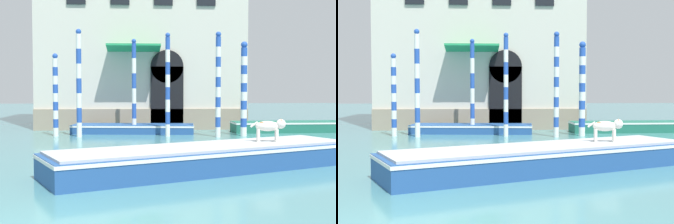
{
  "view_description": "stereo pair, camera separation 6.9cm",
  "coord_description": "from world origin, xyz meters",
  "views": [
    {
      "loc": [
        2.02,
        -5.82,
        2.09
      ],
      "look_at": [
        3.14,
        11.86,
        1.2
      ],
      "focal_mm": 50.0,
      "sensor_mm": 36.0,
      "label": 1
    },
    {
      "loc": [
        2.09,
        -5.82,
        2.09
      ],
      "look_at": [
        3.14,
        11.86,
        1.2
      ],
      "focal_mm": 50.0,
      "sensor_mm": 36.0,
      "label": 2
    }
  ],
  "objects": [
    {
      "name": "mooring_pole_5",
      "position": [
        6.67,
        14.52,
        2.1
      ],
      "size": [
        0.29,
        0.29,
        4.15
      ],
      "color": "white",
      "rests_on": "ground_plane"
    },
    {
      "name": "mooring_pole_3",
      "position": [
        -1.59,
        14.84,
        1.83
      ],
      "size": [
        0.24,
        0.24,
        3.62
      ],
      "color": "white",
      "rests_on": "ground_plane"
    },
    {
      "name": "mooring_pole_0",
      "position": [
        5.44,
        14.09,
        2.28
      ],
      "size": [
        0.23,
        0.23,
        4.52
      ],
      "color": "white",
      "rests_on": "ground_plane"
    },
    {
      "name": "boat_moored_near_palazzo",
      "position": [
        1.78,
        16.13,
        0.22
      ],
      "size": [
        5.81,
        2.25,
        0.41
      ],
      "rotation": [
        0.0,
        0.0,
        -0.1
      ],
      "color": "#234C8C",
      "rests_on": "ground_plane"
    },
    {
      "name": "boat_moored_far",
      "position": [
        9.24,
        16.19,
        0.27
      ],
      "size": [
        5.49,
        1.53,
        0.51
      ],
      "rotation": [
        0.0,
        0.0,
        0.02
      ],
      "color": "#1E6651",
      "rests_on": "ground_plane"
    },
    {
      "name": "mooring_pole_4",
      "position": [
        1.82,
        15.93,
        2.21
      ],
      "size": [
        0.21,
        0.21,
        4.38
      ],
      "color": "white",
      "rests_on": "ground_plane"
    },
    {
      "name": "mooring_pole_1",
      "position": [
        -0.52,
        14.39,
        2.33
      ],
      "size": [
        0.23,
        0.23,
        4.63
      ],
      "color": "white",
      "rests_on": "ground_plane"
    },
    {
      "name": "dog_on_deck",
      "position": [
        5.59,
        6.64,
        1.06
      ],
      "size": [
        0.95,
        0.4,
        0.64
      ],
      "rotation": [
        0.0,
        0.0,
        -0.19
      ],
      "color": "silver",
      "rests_on": "boat_foreground"
    },
    {
      "name": "boat_foreground",
      "position": [
        3.77,
        5.93,
        0.34
      ],
      "size": [
        8.41,
        5.2,
        0.64
      ],
      "rotation": [
        0.0,
        0.0,
        0.42
      ],
      "color": "#234C8C",
      "rests_on": "ground_plane"
    },
    {
      "name": "mooring_pole_2",
      "position": [
        3.29,
        14.39,
        2.26
      ],
      "size": [
        0.21,
        0.21,
        4.49
      ],
      "color": "white",
      "rests_on": "ground_plane"
    }
  ]
}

